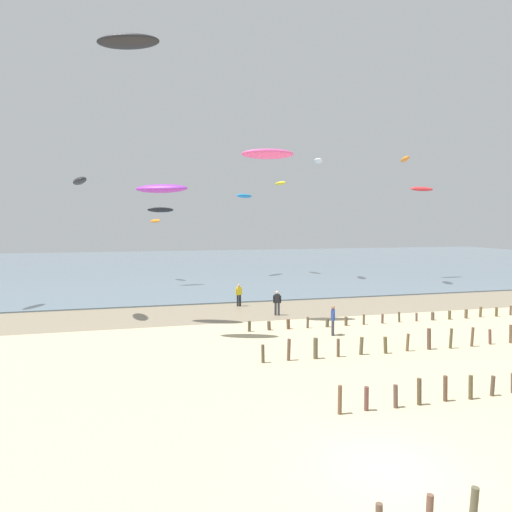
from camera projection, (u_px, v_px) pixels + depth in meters
The scene contains 19 objects.
ground_plane at pixel (387, 470), 12.07m from camera, with size 160.00×160.00×0.00m, color #C6B58C.
wet_sand_strip at pixel (225, 312), 33.28m from camera, with size 120.00×7.17×0.01m, color gray.
sea at pixel (176, 265), 70.48m from camera, with size 160.00×70.00×0.10m, color slate.
groyne_mid at pixel (428, 341), 23.48m from camera, with size 17.63×0.33×1.08m.
groyne_far at pixel (393, 318), 29.83m from camera, with size 20.15×0.34×0.72m.
person_nearest_camera at pixel (333, 319), 26.43m from camera, with size 0.35×0.53×1.71m.
person_mid_beach at pixel (239, 294), 35.72m from camera, with size 0.54×0.33×1.71m.
person_by_waterline at pixel (277, 302), 32.15m from camera, with size 0.53×0.35×1.71m.
kite_aloft_0 at pixel (268, 154), 29.39m from camera, with size 3.33×1.07×0.53m, color #E54C99.
kite_aloft_1 at pixel (318, 161), 51.55m from camera, with size 2.94×0.94×0.47m, color white.
kite_aloft_2 at pixel (155, 221), 50.49m from camera, with size 2.09×0.67×0.33m, color orange.
kite_aloft_4 at pixel (405, 159), 47.09m from camera, with size 2.76×0.88×0.44m, color orange.
kite_aloft_5 at pixel (80, 181), 30.32m from camera, with size 2.73×0.87×0.44m, color black.
kite_aloft_6 at pixel (161, 210), 46.18m from camera, with size 2.59×0.83×0.41m, color black.
kite_aloft_7 at pixel (128, 41), 24.04m from camera, with size 3.32×1.06×0.53m, color black.
kite_aloft_8 at pixel (422, 189), 52.52m from camera, with size 2.99×0.96×0.48m, color red.
kite_aloft_9 at pixel (244, 196), 55.15m from camera, with size 3.05×0.98×0.49m, color #2384D1.
kite_aloft_11 at pixel (280, 183), 57.17m from camera, with size 2.78×0.89×0.44m, color yellow.
kite_aloft_12 at pixel (161, 189), 28.94m from camera, with size 3.40×1.09×0.54m, color purple.
Camera 1 is at (-6.28, -10.38, 6.39)m, focal length 32.68 mm.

